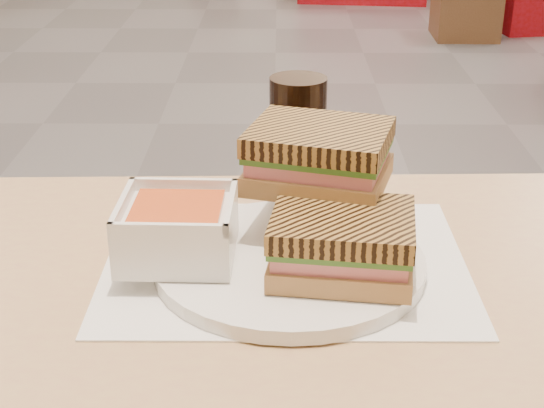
{
  "coord_description": "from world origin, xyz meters",
  "views": [
    {
      "loc": [
        0.02,
        -2.7,
        1.14
      ],
      "look_at": [
        0.01,
        -2.0,
        0.82
      ],
      "focal_mm": 53.75,
      "sensor_mm": 36.0,
      "label": 1
    }
  ],
  "objects_px": {
    "plate": "(289,263)",
    "panini_lower": "(342,243)",
    "cola_glass": "(298,137)",
    "soup_bowl": "(178,231)",
    "bg_chair_1l": "(466,3)"
  },
  "relations": [
    {
      "from": "plate",
      "to": "panini_lower",
      "type": "relative_size",
      "value": 1.85
    },
    {
      "from": "panini_lower",
      "to": "cola_glass",
      "type": "xyz_separation_m",
      "value": [
        -0.04,
        0.22,
        0.02
      ]
    },
    {
      "from": "plate",
      "to": "cola_glass",
      "type": "xyz_separation_m",
      "value": [
        0.01,
        0.19,
        0.06
      ]
    },
    {
      "from": "soup_bowl",
      "to": "panini_lower",
      "type": "bearing_deg",
      "value": -11.31
    },
    {
      "from": "plate",
      "to": "cola_glass",
      "type": "relative_size",
      "value": 1.88
    },
    {
      "from": "panini_lower",
      "to": "soup_bowl",
      "type": "bearing_deg",
      "value": 168.69
    },
    {
      "from": "cola_glass",
      "to": "bg_chair_1l",
      "type": "relative_size",
      "value": 0.34
    },
    {
      "from": "plate",
      "to": "bg_chair_1l",
      "type": "distance_m",
      "value": 4.46
    },
    {
      "from": "soup_bowl",
      "to": "cola_glass",
      "type": "xyz_separation_m",
      "value": [
        0.12,
        0.19,
        0.03
      ]
    },
    {
      "from": "panini_lower",
      "to": "cola_glass",
      "type": "bearing_deg",
      "value": 99.48
    },
    {
      "from": "plate",
      "to": "panini_lower",
      "type": "bearing_deg",
      "value": -31.26
    },
    {
      "from": "plate",
      "to": "soup_bowl",
      "type": "height_order",
      "value": "soup_bowl"
    },
    {
      "from": "cola_glass",
      "to": "panini_lower",
      "type": "bearing_deg",
      "value": -80.52
    },
    {
      "from": "soup_bowl",
      "to": "cola_glass",
      "type": "distance_m",
      "value": 0.23
    },
    {
      "from": "plate",
      "to": "cola_glass",
      "type": "distance_m",
      "value": 0.2
    }
  ]
}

